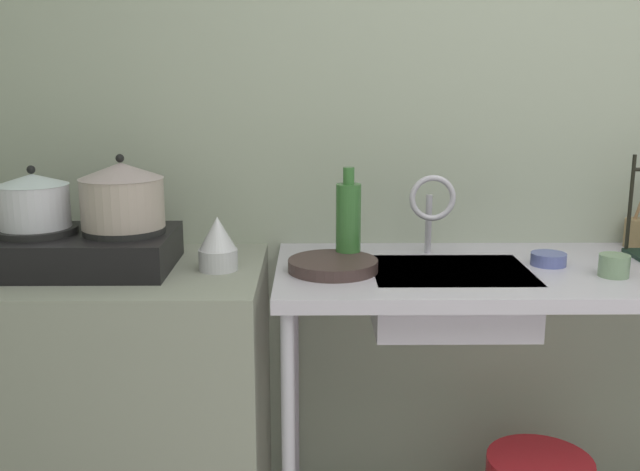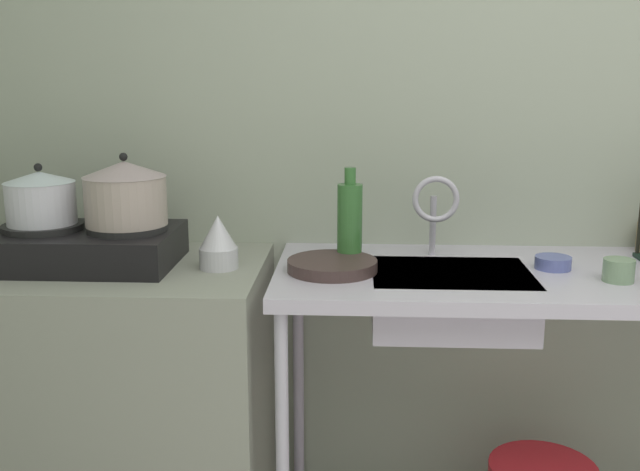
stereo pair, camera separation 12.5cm
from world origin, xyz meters
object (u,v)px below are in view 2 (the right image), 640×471
Objects in this scene: sink_basin at (450,299)px; small_bowl_on_drainboard at (553,263)px; percolator at (218,243)px; stove at (86,246)px; faucet at (435,204)px; cup_by_rack at (619,270)px; bottle_by_sink at (350,222)px; frying_pan at (332,266)px; pot_on_left_burner at (41,198)px; pot_on_right_burner at (125,193)px.

small_bowl_on_drainboard is at bearing 9.94° from sink_basin.
stove is at bearing 177.11° from percolator.
faucet is 0.54m from cup_by_rack.
sink_basin is 1.58× the size of bottle_by_sink.
bottle_by_sink is (0.05, 0.10, 0.11)m from frying_pan.
frying_pan is at bearing -2.99° from percolator.
percolator is at bearing 179.27° from sink_basin.
faucet is (-0.04, 0.16, 0.25)m from sink_basin.
small_bowl_on_drainboard is (0.96, 0.04, -0.06)m from percolator.
faucet is 0.38m from small_bowl_on_drainboard.
pot_on_left_burner is at bearing 176.47° from cup_by_rack.
pot_on_right_burner reaches higher than bottle_by_sink.
frying_pan is (-0.30, -0.16, -0.15)m from faucet.
pot_on_right_burner reaches higher than faucet.
small_bowl_on_drainboard is at bearing -4.02° from bottle_by_sink.
sink_basin is 1.75× the size of frying_pan.
small_bowl_on_drainboard is 0.60m from bottle_by_sink.
percolator is at bearing -177.42° from small_bowl_on_drainboard.
faucet reaches higher than small_bowl_on_drainboard.
frying_pan is 3.09× the size of cup_by_rack.
small_bowl_on_drainboard is (1.36, 0.02, -0.04)m from stove.
faucet is at bearing 162.71° from small_bowl_on_drainboard.
pot_on_right_burner is at bearing 175.83° from cup_by_rack.
pot_on_left_burner is 0.54m from percolator.
faucet reaches higher than frying_pan.
frying_pan is 0.16m from bottle_by_sink.
bottle_by_sink is at bearing 64.86° from frying_pan.
pot_on_right_burner is at bearing -178.91° from small_bowl_on_drainboard.
faucet is at bearing 102.95° from sink_basin.
cup_by_rack is at bearing -4.17° from pot_on_right_burner.
cup_by_rack is 0.75m from bottle_by_sink.
sink_basin is (1.19, -0.03, -0.28)m from pot_on_left_burner.
faucet is 0.99× the size of frying_pan.
frying_pan is (0.60, -0.04, -0.20)m from pot_on_right_burner.
pot_on_left_burner reaches higher than bottle_by_sink.
frying_pan is at bearing -151.64° from faucet.
pot_on_left_burner is at bearing 178.63° from sink_basin.
bottle_by_sink is (0.38, 0.08, 0.05)m from percolator.
sink_basin is (1.06, -0.03, -0.14)m from stove.
sink_basin is 1.76× the size of faucet.
percolator is 0.61× the size of frying_pan.
pot_on_left_burner is 0.87m from frying_pan.
sink_basin is at bearing -1.37° from pot_on_left_burner.
faucet reaches higher than sink_basin.
sink_basin is at bearing 170.71° from cup_by_rack.
bottle_by_sink is at bearing 12.69° from percolator.
pot_on_right_burner is (0.25, 0.00, 0.02)m from pot_on_left_burner.
sink_basin is at bearing -1.74° from pot_on_right_burner.
pot_on_right_burner reaches higher than small_bowl_on_drainboard.
bottle_by_sink is (-0.59, 0.04, 0.11)m from small_bowl_on_drainboard.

